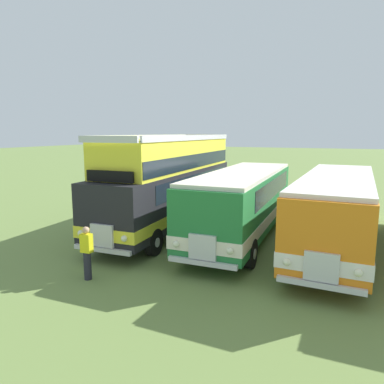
{
  "coord_description": "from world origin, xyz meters",
  "views": [
    {
      "loc": [
        -3.68,
        -15.24,
        4.62
      ],
      "look_at": [
        -9.9,
        -0.4,
        1.95
      ],
      "focal_mm": 33.44,
      "sensor_mm": 36.0,
      "label": 1
    }
  ],
  "objects_px": {
    "bus_third_in_row": "(336,207)",
    "marshal_person": "(87,253)",
    "bus_first_in_row": "(171,180)",
    "bus_second_in_row": "(243,200)"
  },
  "relations": [
    {
      "from": "bus_first_in_row",
      "to": "bus_second_in_row",
      "type": "distance_m",
      "value": 3.87
    },
    {
      "from": "bus_second_in_row",
      "to": "bus_third_in_row",
      "type": "bearing_deg",
      "value": -0.25
    },
    {
      "from": "bus_first_in_row",
      "to": "marshal_person",
      "type": "bearing_deg",
      "value": -86.84
    },
    {
      "from": "bus_second_in_row",
      "to": "bus_third_in_row",
      "type": "relative_size",
      "value": 0.93
    },
    {
      "from": "bus_third_in_row",
      "to": "marshal_person",
      "type": "height_order",
      "value": "bus_third_in_row"
    },
    {
      "from": "bus_second_in_row",
      "to": "marshal_person",
      "type": "xyz_separation_m",
      "value": [
        -3.39,
        -6.24,
        -0.86
      ]
    },
    {
      "from": "marshal_person",
      "to": "bus_third_in_row",
      "type": "bearing_deg",
      "value": 41.01
    },
    {
      "from": "bus_second_in_row",
      "to": "bus_third_in_row",
      "type": "xyz_separation_m",
      "value": [
        3.77,
        -0.02,
        0.0
      ]
    },
    {
      "from": "bus_second_in_row",
      "to": "marshal_person",
      "type": "bearing_deg",
      "value": -118.51
    },
    {
      "from": "bus_second_in_row",
      "to": "marshal_person",
      "type": "distance_m",
      "value": 7.15
    }
  ]
}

